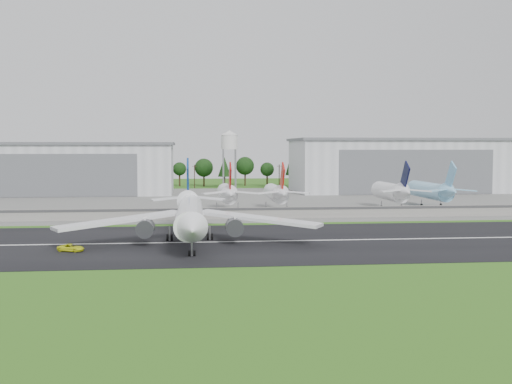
{
  "coord_description": "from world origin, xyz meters",
  "views": [
    {
      "loc": [
        -25.79,
        -130.68,
        21.0
      ],
      "look_at": [
        -7.41,
        40.0,
        9.0
      ],
      "focal_mm": 45.0,
      "sensor_mm": 36.0,
      "label": 1
    }
  ],
  "objects": [
    {
      "name": "parked_jet_skyblue",
      "position": [
        58.43,
        81.56,
        6.12
      ],
      "size": [
        7.36,
        37.29,
        16.68
      ],
      "color": "#8BCAF0",
      "rests_on": "ground"
    },
    {
      "name": "parked_jet_red_a",
      "position": [
        -12.73,
        76.54,
        6.06
      ],
      "size": [
        7.36,
        31.29,
        16.56
      ],
      "color": "white",
      "rests_on": "ground"
    },
    {
      "name": "hangar_west",
      "position": [
        -80.0,
        164.92,
        11.63
      ],
      "size": [
        97.0,
        44.0,
        23.2
      ],
      "color": "silver",
      "rests_on": "ground"
    },
    {
      "name": "treeline",
      "position": [
        0.0,
        215.0,
        0.0
      ],
      "size": [
        320.0,
        16.0,
        22.0
      ],
      "primitive_type": null,
      "color": "black",
      "rests_on": "ground"
    },
    {
      "name": "apron",
      "position": [
        0.0,
        120.0,
        0.05
      ],
      "size": [
        320.0,
        150.0,
        0.1
      ],
      "primitive_type": "cube",
      "color": "slate",
      "rests_on": "ground"
    },
    {
      "name": "runway",
      "position": [
        0.0,
        10.0,
        0.05
      ],
      "size": [
        320.0,
        60.0,
        0.1
      ],
      "primitive_type": "cube",
      "color": "black",
      "rests_on": "ground"
    },
    {
      "name": "parked_jet_red_b",
      "position": [
        3.48,
        76.53,
        5.99
      ],
      "size": [
        7.36,
        31.29,
        16.49
      ],
      "color": "white",
      "rests_on": "ground"
    },
    {
      "name": "parked_jet_navy",
      "position": [
        42.59,
        76.57,
        6.26
      ],
      "size": [
        7.36,
        31.29,
        16.77
      ],
      "color": "white",
      "rests_on": "ground"
    },
    {
      "name": "utility_poles",
      "position": [
        0.0,
        200.0,
        0.0
      ],
      "size": [
        230.0,
        3.0,
        12.0
      ],
      "primitive_type": null,
      "color": "black",
      "rests_on": "ground"
    },
    {
      "name": "runway_centerline",
      "position": [
        0.0,
        10.0,
        0.11
      ],
      "size": [
        220.0,
        1.0,
        0.02
      ],
      "primitive_type": "cube",
      "color": "white",
      "rests_on": "runway"
    },
    {
      "name": "hangar_east",
      "position": [
        75.0,
        164.92,
        12.63
      ],
      "size": [
        102.0,
        47.0,
        25.2
      ],
      "color": "silver",
      "rests_on": "ground"
    },
    {
      "name": "ground",
      "position": [
        0.0,
        0.0,
        0.0
      ],
      "size": [
        600.0,
        600.0,
        0.0
      ],
      "primitive_type": "plane",
      "color": "#265F16",
      "rests_on": "ground"
    },
    {
      "name": "main_airliner",
      "position": [
        -25.24,
        9.56,
        4.89
      ],
      "size": [
        57.28,
        59.07,
        18.17
      ],
      "rotation": [
        0.0,
        0.0,
        3.13
      ],
      "color": "white",
      "rests_on": "runway"
    },
    {
      "name": "water_tower",
      "position": [
        -5.0,
        185.0,
        24.55
      ],
      "size": [
        8.4,
        8.4,
        29.4
      ],
      "color": "#99999E",
      "rests_on": "ground"
    },
    {
      "name": "ground_vehicle",
      "position": [
        -49.1,
        0.18,
        0.84
      ],
      "size": [
        5.88,
        4.18,
        1.49
      ],
      "primitive_type": "imported",
      "rotation": [
        0.0,
        0.0,
        1.21
      ],
      "color": "yellow",
      "rests_on": "runway"
    },
    {
      "name": "blast_fence",
      "position": [
        0.0,
        54.99,
        1.81
      ],
      "size": [
        240.0,
        0.61,
        3.5
      ],
      "color": "gray",
      "rests_on": "ground"
    }
  ]
}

